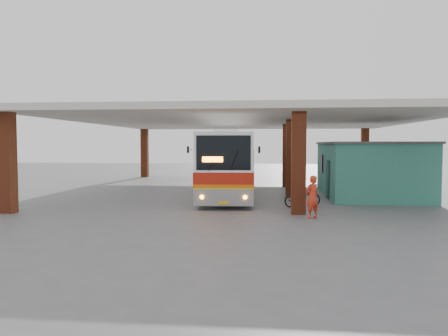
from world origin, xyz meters
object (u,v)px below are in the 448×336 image
pedestrian (312,197)px  red_chair (312,185)px  coach_bus (228,163)px  motorcycle (302,197)px

pedestrian → red_chair: bearing=-134.1°
coach_bus → motorcycle: size_ratio=6.98×
motorcycle → red_chair: size_ratio=2.46×
coach_bus → red_chair: coach_bus is taller
coach_bus → red_chair: (5.21, 2.78, -1.52)m
coach_bus → pedestrian: coach_bus is taller
pedestrian → red_chair: size_ratio=2.27×
motorcycle → pedestrian: (0.14, -3.20, 0.37)m
coach_bus → pedestrian: (4.16, -8.01, -1.01)m
coach_bus → red_chair: bearing=24.3°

